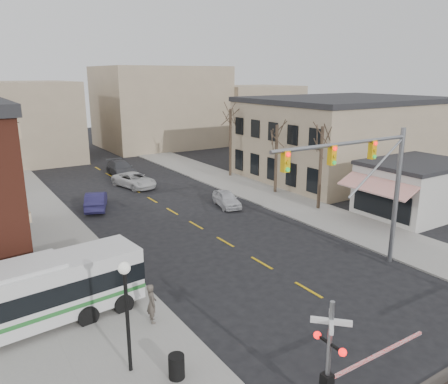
# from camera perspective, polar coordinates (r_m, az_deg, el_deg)

# --- Properties ---
(ground) EXTENTS (160.00, 160.00, 0.00)m
(ground) POSITION_cam_1_polar(r_m,az_deg,el_deg) (22.47, 14.58, -14.30)
(ground) COLOR black
(ground) RESTS_ON ground
(sidewalk_west) EXTENTS (5.00, 60.00, 0.12)m
(sidewalk_west) POSITION_cam_1_polar(r_m,az_deg,el_deg) (35.07, -22.38, -3.99)
(sidewalk_west) COLOR gray
(sidewalk_west) RESTS_ON ground
(sidewalk_east) EXTENTS (5.00, 60.00, 0.12)m
(sidewalk_east) POSITION_cam_1_polar(r_m,az_deg,el_deg) (42.34, 3.61, 0.32)
(sidewalk_east) COLOR gray
(sidewalk_east) RESTS_ON ground
(tan_building) EXTENTS (20.30, 15.30, 8.50)m
(tan_building) POSITION_cam_1_polar(r_m,az_deg,el_deg) (49.84, 15.45, 6.98)
(tan_building) COLOR gray
(tan_building) RESTS_ON ground
(awning_shop) EXTENTS (9.74, 6.20, 4.30)m
(awning_shop) POSITION_cam_1_polar(r_m,az_deg,el_deg) (37.70, 23.67, 0.50)
(awning_shop) COLOR beige
(awning_shop) RESTS_ON ground
(tree_east_a) EXTENTS (0.28, 0.28, 6.75)m
(tree_east_a) POSITION_cam_1_polar(r_m,az_deg,el_deg) (36.30, 12.47, 3.06)
(tree_east_a) COLOR #382B21
(tree_east_a) RESTS_ON sidewalk_east
(tree_east_b) EXTENTS (0.28, 0.28, 6.30)m
(tree_east_b) POSITION_cam_1_polar(r_m,az_deg,el_deg) (40.88, 6.82, 4.32)
(tree_east_b) COLOR #382B21
(tree_east_b) RESTS_ON sidewalk_east
(tree_east_c) EXTENTS (0.28, 0.28, 7.20)m
(tree_east_c) POSITION_cam_1_polar(r_m,az_deg,el_deg) (47.26, 0.83, 6.44)
(tree_east_c) COLOR #382B21
(tree_east_c) RESTS_ON sidewalk_east
(transit_bus) EXTENTS (11.67, 3.66, 2.95)m
(transit_bus) POSITION_cam_1_polar(r_m,az_deg,el_deg) (20.89, -26.35, -12.64)
(transit_bus) COLOR silver
(transit_bus) RESTS_ON ground
(traffic_signal_mast) EXTENTS (9.53, 0.30, 8.00)m
(traffic_signal_mast) POSITION_cam_1_polar(r_m,az_deg,el_deg) (24.63, 18.32, 2.30)
(traffic_signal_mast) COLOR gray
(traffic_signal_mast) RESTS_ON ground
(rr_crossing_west) EXTENTS (5.60, 1.36, 4.00)m
(rr_crossing_west) POSITION_cam_1_polar(r_m,az_deg,el_deg) (15.78, 14.65, -19.73)
(rr_crossing_west) COLOR gray
(rr_crossing_west) RESTS_ON ground
(street_lamp) EXTENTS (0.44, 0.44, 4.38)m
(street_lamp) POSITION_cam_1_polar(r_m,az_deg,el_deg) (16.38, -12.69, -12.96)
(street_lamp) COLOR black
(street_lamp) RESTS_ON sidewalk_west
(trash_bin) EXTENTS (0.60, 0.60, 0.91)m
(trash_bin) POSITION_cam_1_polar(r_m,az_deg,el_deg) (17.19, -6.22, -21.72)
(trash_bin) COLOR black
(trash_bin) RESTS_ON sidewalk_west
(car_a) EXTENTS (2.42, 4.17, 1.33)m
(car_a) POSITION_cam_1_polar(r_m,az_deg,el_deg) (36.94, 0.34, -0.89)
(car_a) COLOR #B8B8BD
(car_a) RESTS_ON ground
(car_b) EXTENTS (3.06, 4.74, 1.48)m
(car_b) POSITION_cam_1_polar(r_m,az_deg,el_deg) (37.69, -16.38, -1.08)
(car_b) COLOR #201C47
(car_b) RESTS_ON ground
(car_c) EXTENTS (3.54, 5.59, 1.44)m
(car_c) POSITION_cam_1_polar(r_m,az_deg,el_deg) (44.12, -11.64, 1.53)
(car_c) COLOR #BDBDBD
(car_c) RESTS_ON ground
(car_d) EXTENTS (2.49, 5.60, 1.60)m
(car_d) POSITION_cam_1_polar(r_m,az_deg,el_deg) (49.48, -13.27, 2.99)
(car_d) COLOR #404145
(car_d) RESTS_ON ground
(pedestrian_near) EXTENTS (0.54, 0.73, 1.83)m
(pedestrian_near) POSITION_cam_1_polar(r_m,az_deg,el_deg) (20.24, -9.43, -14.14)
(pedestrian_near) COLOR #504840
(pedestrian_near) RESTS_ON sidewalk_west
(pedestrian_far) EXTENTS (0.97, 0.94, 1.58)m
(pedestrian_far) POSITION_cam_1_polar(r_m,az_deg,el_deg) (23.59, -21.31, -10.93)
(pedestrian_far) COLOR #2C2F4D
(pedestrian_far) RESTS_ON sidewalk_west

